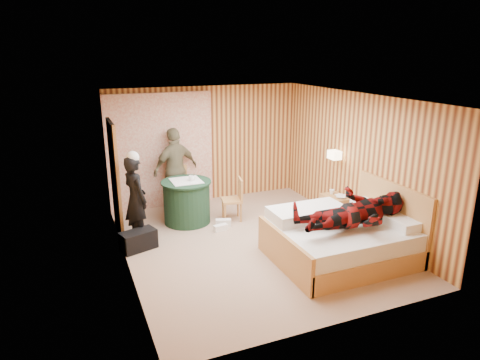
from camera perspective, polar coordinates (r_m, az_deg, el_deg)
name	(u,v)px	position (r m, az deg, el deg)	size (l,w,h in m)	color
floor	(251,243)	(7.52, 1.53, -8.39)	(4.20, 5.00, 0.01)	tan
ceiling	(253,98)	(6.83, 1.69, 10.93)	(4.20, 5.00, 0.01)	silver
wall_back	(206,144)	(9.34, -4.61, 4.74)	(4.20, 0.02, 2.50)	#ECB35A
wall_left	(122,189)	(6.55, -15.47, -1.15)	(0.02, 5.00, 2.50)	#ECB35A
wall_right	(357,162)	(8.12, 15.30, 2.34)	(0.02, 5.00, 2.50)	#ECB35A
curtain	(161,151)	(9.04, -10.52, 3.78)	(2.20, 0.08, 2.40)	white
doorway	(115,178)	(7.95, -16.36, 0.25)	(0.06, 0.90, 2.05)	black
wall_lamp	(335,155)	(8.36, 12.51, 3.30)	(0.26, 0.24, 0.16)	gold
bed	(342,238)	(7.07, 13.43, -7.59)	(2.12, 1.67, 1.15)	tan
nightstand	(335,209)	(8.49, 12.52, -3.74)	(0.40, 0.55, 0.53)	tan
round_table	(187,201)	(8.30, -7.10, -2.83)	(0.95, 0.95, 0.85)	#1C3D27
chair_far	(178,185)	(8.95, -8.31, -0.63)	(0.48, 0.48, 0.93)	tan
chair_near	(235,196)	(8.34, -0.62, -2.15)	(0.45, 0.45, 0.84)	tan
duffel_bag	(138,240)	(7.42, -13.38, -7.82)	(0.58, 0.31, 0.33)	black
sneaker_left	(223,223)	(8.19, -2.23, -5.69)	(0.29, 0.12, 0.13)	white
sneaker_right	(221,228)	(7.98, -2.61, -6.37)	(0.26, 0.11, 0.12)	white
woman_standing	(136,199)	(7.54, -13.74, -2.52)	(0.56, 0.37, 1.53)	black
man_at_table	(176,169)	(8.91, -8.57, 1.43)	(1.01, 0.42, 1.72)	#756D4E
man_on_bed	(356,203)	(6.67, 15.17, -3.00)	(1.77, 0.67, 0.86)	#690A0A
book_lower	(337,196)	(8.36, 12.82, -2.15)	(0.17, 0.22, 0.02)	white
book_upper	(337,195)	(8.36, 12.83, -2.02)	(0.16, 0.22, 0.02)	white
cup_nightstand	(332,192)	(8.49, 12.15, -1.55)	(0.10, 0.10, 0.09)	white
cup_table	(192,178)	(8.13, -6.45, 0.25)	(0.12, 0.12, 0.10)	white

